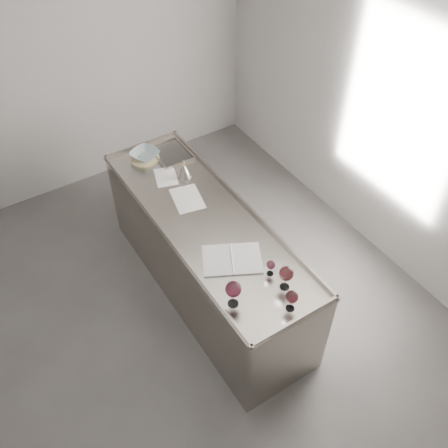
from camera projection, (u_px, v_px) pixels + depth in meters
room_shell at (163, 224)px, 3.39m from camera, size 4.54×5.04×2.84m
counter at (207, 256)px, 4.41m from camera, size 0.77×2.42×0.97m
wine_glass_left at (233, 290)px, 3.37m from camera, size 0.11×0.11×0.22m
wine_glass_middle at (292, 297)px, 3.36m from camera, size 0.09×0.09×0.18m
wine_glass_right at (286, 274)px, 3.48m from camera, size 0.10×0.10×0.20m
wine_glass_small at (271, 265)px, 3.61m from camera, size 0.07×0.07×0.13m
notebook at (232, 259)px, 3.76m from camera, size 0.54×0.48×0.02m
loose_paper_top at (187, 199)px, 4.26m from camera, size 0.30×0.38×0.00m
loose_paper_under at (166, 177)px, 4.46m from camera, size 0.26×0.31×0.00m
trivet at (145, 158)px, 4.64m from camera, size 0.33×0.33×0.02m
ceramic_bowl at (145, 155)px, 4.62m from camera, size 0.31×0.31×0.06m
wine_funnel at (184, 171)px, 4.43m from camera, size 0.13×0.13×0.19m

